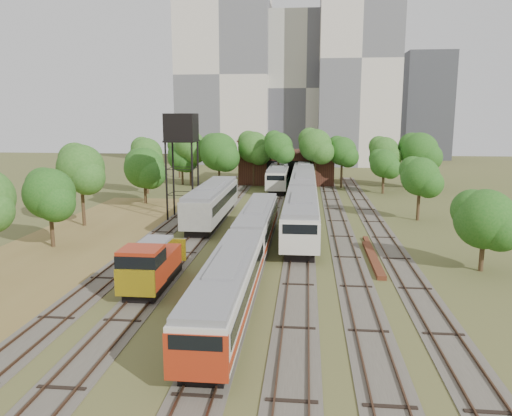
# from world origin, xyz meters

# --- Properties ---
(ground) EXTENTS (240.00, 240.00, 0.00)m
(ground) POSITION_xyz_m (0.00, 0.00, 0.00)
(ground) COLOR #475123
(ground) RESTS_ON ground
(dry_grass_patch) EXTENTS (14.00, 60.00, 0.04)m
(dry_grass_patch) POSITION_xyz_m (-18.00, 8.00, 0.02)
(dry_grass_patch) COLOR brown
(dry_grass_patch) RESTS_ON ground
(tracks) EXTENTS (24.60, 80.00, 0.19)m
(tracks) POSITION_xyz_m (-0.67, 25.00, 0.04)
(tracks) COLOR #4C473D
(tracks) RESTS_ON ground
(railcar_red_set) EXTENTS (2.77, 34.58, 3.42)m
(railcar_red_set) POSITION_xyz_m (-2.00, 5.79, 1.81)
(railcar_red_set) COLOR black
(railcar_red_set) RESTS_ON ground
(railcar_green_set) EXTENTS (3.28, 52.08, 4.06)m
(railcar_green_set) POSITION_xyz_m (2.00, 33.75, 2.15)
(railcar_green_set) COLOR black
(railcar_green_set) RESTS_ON ground
(railcar_rear) EXTENTS (3.09, 16.08, 3.82)m
(railcar_rear) POSITION_xyz_m (-2.00, 49.16, 2.02)
(railcar_rear) COLOR black
(railcar_rear) RESTS_ON ground
(shunter_locomotive) EXTENTS (2.60, 8.10, 3.40)m
(shunter_locomotive) POSITION_xyz_m (-8.00, 1.34, 1.62)
(shunter_locomotive) COLOR black
(shunter_locomotive) RESTS_ON ground
(old_grey_coach) EXTENTS (3.24, 18.00, 4.01)m
(old_grey_coach) POSITION_xyz_m (-8.00, 23.84, 2.19)
(old_grey_coach) COLOR black
(old_grey_coach) RESTS_ON ground
(water_tower) EXTENTS (3.45, 3.45, 11.92)m
(water_tower) POSITION_xyz_m (-11.61, 25.06, 10.05)
(water_tower) COLOR black
(water_tower) RESTS_ON ground
(rail_pile_near) EXTENTS (0.68, 10.13, 0.34)m
(rail_pile_near) POSITION_xyz_m (8.00, 9.86, 0.17)
(rail_pile_near) COLOR brown
(rail_pile_near) RESTS_ON ground
(rail_pile_far) EXTENTS (0.45, 7.15, 0.23)m
(rail_pile_far) POSITION_xyz_m (8.20, 13.82, 0.12)
(rail_pile_far) COLOR brown
(rail_pile_far) RESTS_ON ground
(maintenance_shed) EXTENTS (16.45, 11.55, 7.58)m
(maintenance_shed) POSITION_xyz_m (-1.00, 57.98, 2.91)
(maintenance_shed) COLOR #371B14
(maintenance_shed) RESTS_ON ground
(tree_band_left) EXTENTS (7.63, 74.80, 8.74)m
(tree_band_left) POSITION_xyz_m (-20.10, 29.27, 5.44)
(tree_band_left) COLOR #382616
(tree_band_left) RESTS_ON ground
(tree_band_far) EXTENTS (42.93, 8.93, 9.56)m
(tree_band_far) POSITION_xyz_m (1.08, 51.19, 6.25)
(tree_band_far) COLOR #382616
(tree_band_far) RESTS_ON ground
(tree_band_right) EXTENTS (6.21, 42.62, 7.15)m
(tree_band_right) POSITION_xyz_m (15.03, 25.72, 4.50)
(tree_band_right) COLOR #382616
(tree_band_right) RESTS_ON ground
(tower_left) EXTENTS (22.00, 16.00, 42.00)m
(tower_left) POSITION_xyz_m (-18.00, 95.00, 21.00)
(tower_left) COLOR beige
(tower_left) RESTS_ON ground
(tower_centre) EXTENTS (20.00, 18.00, 36.00)m
(tower_centre) POSITION_xyz_m (2.00, 100.00, 18.00)
(tower_centre) COLOR #ADAB9D
(tower_centre) RESTS_ON ground
(tower_right) EXTENTS (18.00, 16.00, 48.00)m
(tower_right) POSITION_xyz_m (14.00, 92.00, 24.00)
(tower_right) COLOR beige
(tower_right) RESTS_ON ground
(tower_far_right) EXTENTS (12.00, 12.00, 28.00)m
(tower_far_right) POSITION_xyz_m (34.00, 110.00, 14.00)
(tower_far_right) COLOR #393A40
(tower_far_right) RESTS_ON ground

